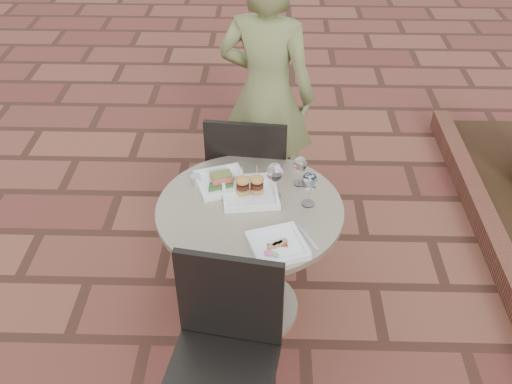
{
  "coord_description": "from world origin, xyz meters",
  "views": [
    {
      "loc": [
        0.21,
        -2.29,
        2.46
      ],
      "look_at": [
        0.15,
        -0.18,
        0.82
      ],
      "focal_mm": 40.0,
      "sensor_mm": 36.0,
      "label": 1
    }
  ],
  "objects_px": {
    "plate_sliders": "(250,190)",
    "plate_salmon": "(222,181)",
    "chair_far": "(248,171)",
    "plate_tuna": "(277,245)",
    "chair_near": "(225,343)",
    "cafe_table": "(250,244)",
    "diner": "(267,95)"
  },
  "relations": [
    {
      "from": "chair_near",
      "to": "diner",
      "type": "bearing_deg",
      "value": 94.32
    },
    {
      "from": "diner",
      "to": "plate_tuna",
      "type": "height_order",
      "value": "diner"
    },
    {
      "from": "cafe_table",
      "to": "plate_tuna",
      "type": "xyz_separation_m",
      "value": [
        0.13,
        -0.28,
        0.26
      ]
    },
    {
      "from": "cafe_table",
      "to": "plate_salmon",
      "type": "distance_m",
      "value": 0.35
    },
    {
      "from": "plate_salmon",
      "to": "plate_tuna",
      "type": "xyz_separation_m",
      "value": [
        0.28,
        -0.45,
        -0.0
      ]
    },
    {
      "from": "diner",
      "to": "chair_near",
      "type": "bearing_deg",
      "value": 101.09
    },
    {
      "from": "chair_far",
      "to": "plate_tuna",
      "type": "distance_m",
      "value": 0.86
    },
    {
      "from": "plate_salmon",
      "to": "plate_sliders",
      "type": "height_order",
      "value": "plate_sliders"
    },
    {
      "from": "chair_far",
      "to": "plate_tuna",
      "type": "bearing_deg",
      "value": 106.62
    },
    {
      "from": "chair_far",
      "to": "plate_salmon",
      "type": "bearing_deg",
      "value": 77.61
    },
    {
      "from": "chair_far",
      "to": "plate_sliders",
      "type": "relative_size",
      "value": 3.1
    },
    {
      "from": "plate_tuna",
      "to": "plate_salmon",
      "type": "bearing_deg",
      "value": 121.56
    },
    {
      "from": "chair_near",
      "to": "plate_sliders",
      "type": "xyz_separation_m",
      "value": [
        0.08,
        0.75,
        0.21
      ]
    },
    {
      "from": "plate_tuna",
      "to": "cafe_table",
      "type": "bearing_deg",
      "value": 115.13
    },
    {
      "from": "plate_salmon",
      "to": "chair_near",
      "type": "bearing_deg",
      "value": -85.28
    },
    {
      "from": "chair_far",
      "to": "plate_salmon",
      "type": "xyz_separation_m",
      "value": [
        -0.12,
        -0.37,
        0.2
      ]
    },
    {
      "from": "chair_near",
      "to": "plate_salmon",
      "type": "relative_size",
      "value": 3.04
    },
    {
      "from": "cafe_table",
      "to": "plate_tuna",
      "type": "height_order",
      "value": "plate_tuna"
    },
    {
      "from": "diner",
      "to": "cafe_table",
      "type": "bearing_deg",
      "value": 102.27
    },
    {
      "from": "diner",
      "to": "plate_salmon",
      "type": "distance_m",
      "value": 0.82
    },
    {
      "from": "chair_far",
      "to": "diner",
      "type": "bearing_deg",
      "value": -97.21
    },
    {
      "from": "plate_sliders",
      "to": "plate_salmon",
      "type": "bearing_deg",
      "value": 150.64
    },
    {
      "from": "diner",
      "to": "plate_tuna",
      "type": "xyz_separation_m",
      "value": [
        0.06,
        -1.24,
        -0.07
      ]
    },
    {
      "from": "plate_sliders",
      "to": "cafe_table",
      "type": "bearing_deg",
      "value": -88.41
    },
    {
      "from": "cafe_table",
      "to": "diner",
      "type": "relative_size",
      "value": 0.55
    },
    {
      "from": "cafe_table",
      "to": "diner",
      "type": "distance_m",
      "value": 1.02
    },
    {
      "from": "chair_far",
      "to": "plate_tuna",
      "type": "relative_size",
      "value": 3.16
    },
    {
      "from": "chair_near",
      "to": "plate_tuna",
      "type": "relative_size",
      "value": 3.16
    },
    {
      "from": "cafe_table",
      "to": "chair_near",
      "type": "height_order",
      "value": "chair_near"
    },
    {
      "from": "cafe_table",
      "to": "plate_salmon",
      "type": "bearing_deg",
      "value": 130.28
    },
    {
      "from": "plate_salmon",
      "to": "cafe_table",
      "type": "bearing_deg",
      "value": -49.72
    },
    {
      "from": "chair_near",
      "to": "plate_tuna",
      "type": "distance_m",
      "value": 0.47
    }
  ]
}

